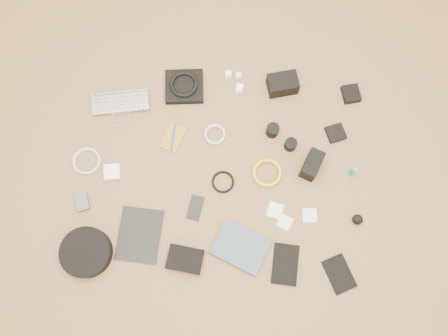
{
  "coord_description": "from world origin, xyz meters",
  "views": [
    {
      "loc": [
        0.07,
        -0.53,
        2.04
      ],
      "look_at": [
        0.05,
        0.03,
        0.02
      ],
      "focal_mm": 35.0,
      "sensor_mm": 36.0,
      "label": 1
    }
  ],
  "objects_px": {
    "dslr_camera": "(283,84)",
    "headphone_case": "(86,252)",
    "phone": "(195,208)",
    "tablet": "(139,235)",
    "paperback": "(232,265)",
    "laptop": "(121,110)"
  },
  "relations": [
    {
      "from": "headphone_case",
      "to": "paperback",
      "type": "bearing_deg",
      "value": -2.48
    },
    {
      "from": "tablet",
      "to": "paperback",
      "type": "xyz_separation_m",
      "value": [
        0.43,
        -0.12,
        0.01
      ]
    },
    {
      "from": "dslr_camera",
      "to": "paperback",
      "type": "bearing_deg",
      "value": -117.07
    },
    {
      "from": "laptop",
      "to": "dslr_camera",
      "type": "xyz_separation_m",
      "value": [
        0.81,
        0.16,
        0.03
      ]
    },
    {
      "from": "dslr_camera",
      "to": "headphone_case",
      "type": "bearing_deg",
      "value": -148.67
    },
    {
      "from": "tablet",
      "to": "dslr_camera",
      "type": "bearing_deg",
      "value": 54.3
    },
    {
      "from": "dslr_camera",
      "to": "tablet",
      "type": "distance_m",
      "value": 1.02
    },
    {
      "from": "laptop",
      "to": "paperback",
      "type": "bearing_deg",
      "value": -60.18
    },
    {
      "from": "dslr_camera",
      "to": "headphone_case",
      "type": "xyz_separation_m",
      "value": [
        -0.89,
        -0.87,
        -0.01
      ]
    },
    {
      "from": "tablet",
      "to": "headphone_case",
      "type": "relative_size",
      "value": 1.09
    },
    {
      "from": "phone",
      "to": "paperback",
      "type": "relative_size",
      "value": 0.49
    },
    {
      "from": "paperback",
      "to": "dslr_camera",
      "type": "bearing_deg",
      "value": 10.6
    },
    {
      "from": "laptop",
      "to": "tablet",
      "type": "relative_size",
      "value": 1.15
    },
    {
      "from": "dslr_camera",
      "to": "headphone_case",
      "type": "distance_m",
      "value": 1.24
    },
    {
      "from": "phone",
      "to": "headphone_case",
      "type": "height_order",
      "value": "headphone_case"
    },
    {
      "from": "dslr_camera",
      "to": "paperback",
      "type": "xyz_separation_m",
      "value": [
        -0.22,
        -0.9,
        -0.03
      ]
    },
    {
      "from": "dslr_camera",
      "to": "paperback",
      "type": "relative_size",
      "value": 0.62
    },
    {
      "from": "headphone_case",
      "to": "paperback",
      "type": "relative_size",
      "value": 0.96
    },
    {
      "from": "laptop",
      "to": "tablet",
      "type": "xyz_separation_m",
      "value": [
        0.15,
        -0.62,
        -0.01
      ]
    },
    {
      "from": "dslr_camera",
      "to": "tablet",
      "type": "relative_size",
      "value": 0.58
    },
    {
      "from": "laptop",
      "to": "phone",
      "type": "bearing_deg",
      "value": -58.52
    },
    {
      "from": "tablet",
      "to": "headphone_case",
      "type": "distance_m",
      "value": 0.25
    }
  ]
}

